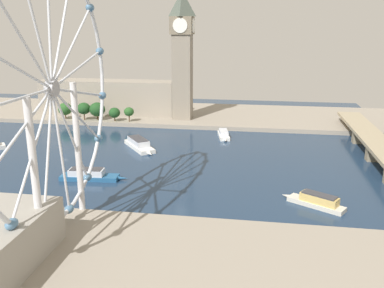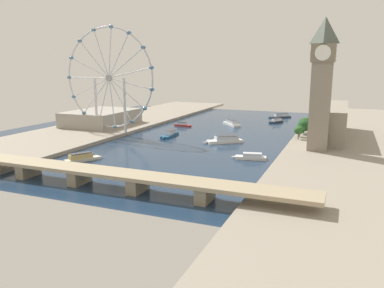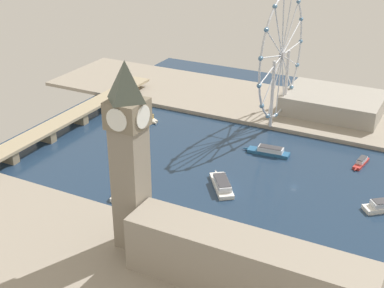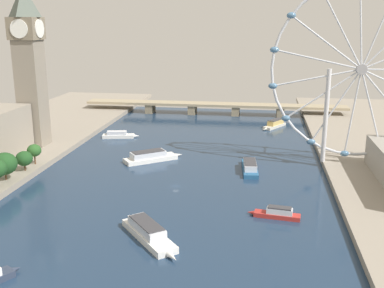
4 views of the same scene
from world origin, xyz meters
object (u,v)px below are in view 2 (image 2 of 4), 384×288
at_px(parliament_block, 333,121).
at_px(tour_boat_3, 231,123).
at_px(clock_tower, 322,83).
at_px(tour_boat_7, 276,121).
at_px(river_bridge, 107,175).
at_px(tour_boat_4, 251,157).
at_px(ferris_wheel, 109,79).
at_px(tour_boat_5, 183,125).
at_px(tour_boat_2, 225,140).
at_px(tour_boat_1, 82,157).
at_px(tour_boat_6, 281,116).
at_px(riverside_hall, 101,118).
at_px(tour_boat_0, 170,134).

relative_size(parliament_block, tour_boat_3, 3.49).
height_order(clock_tower, tour_boat_7, clock_tower).
height_order(river_bridge, tour_boat_4, river_bridge).
bearing_deg(ferris_wheel, clock_tower, 177.10).
bearing_deg(tour_boat_5, tour_boat_2, -36.77).
xyz_separation_m(parliament_block, tour_boat_5, (153.00, -18.69, -14.77)).
distance_m(tour_boat_1, tour_boat_6, 289.65).
relative_size(river_bridge, tour_boat_4, 8.68).
bearing_deg(tour_boat_1, ferris_wheel, 54.37).
bearing_deg(river_bridge, tour_boat_6, -97.05).
xyz_separation_m(parliament_block, tour_boat_2, (83.75, 49.79, -14.09)).
xyz_separation_m(clock_tower, tour_boat_4, (41.58, 35.70, -50.41)).
height_order(tour_boat_2, tour_boat_5, tour_boat_2).
distance_m(river_bridge, tour_boat_5, 213.74).
relative_size(riverside_hall, tour_boat_0, 2.22).
bearing_deg(clock_tower, tour_boat_5, -29.52).
height_order(tour_boat_1, tour_boat_4, tour_boat_1).
relative_size(ferris_wheel, tour_boat_2, 3.06).
height_order(ferris_wheel, tour_boat_5, ferris_wheel).
bearing_deg(river_bridge, tour_boat_3, -89.92).
height_order(ferris_wheel, riverside_hall, ferris_wheel).
bearing_deg(tour_boat_3, tour_boat_4, 162.05).
xyz_separation_m(tour_boat_0, tour_boat_3, (-34.44, -85.38, 0.20)).
xyz_separation_m(tour_boat_1, tour_boat_2, (-71.97, -97.48, 0.11)).
bearing_deg(tour_boat_5, river_bridge, -69.26).
relative_size(tour_boat_0, tour_boat_3, 1.06).
xyz_separation_m(tour_boat_4, tour_boat_7, (14.20, -181.71, 0.27)).
distance_m(ferris_wheel, tour_boat_1, 113.02).
distance_m(tour_boat_3, tour_boat_5, 53.88).
relative_size(clock_tower, tour_boat_0, 2.81).
xyz_separation_m(clock_tower, riverside_hall, (221.91, -43.05, -41.84)).
xyz_separation_m(riverside_hall, tour_boat_3, (-124.10, -65.15, -8.02)).
bearing_deg(ferris_wheel, tour_boat_4, 162.77).
bearing_deg(tour_boat_6, ferris_wheel, 14.18).
relative_size(tour_boat_0, tour_boat_7, 1.69).
bearing_deg(river_bridge, parliament_block, -119.10).
relative_size(riverside_hall, tour_boat_1, 2.86).
xyz_separation_m(tour_boat_2, tour_boat_5, (69.25, -68.48, -0.68)).
bearing_deg(ferris_wheel, riverside_hall, -44.10).
xyz_separation_m(ferris_wheel, tour_boat_0, (-55.03, -13.33, -50.00)).
bearing_deg(tour_boat_6, tour_boat_5, 11.13).
xyz_separation_m(parliament_block, tour_boat_6, (66.25, -128.21, -14.21)).
relative_size(clock_tower, parliament_block, 0.86).
bearing_deg(tour_boat_3, tour_boat_5, 79.71).
height_order(riverside_hall, river_bridge, riverside_hall).
distance_m(parliament_block, ferris_wheel, 205.76).
bearing_deg(tour_boat_1, parliament_block, -15.22).
distance_m(ferris_wheel, tour_boat_6, 228.72).
bearing_deg(tour_boat_5, tour_boat_4, -40.82).
height_order(riverside_hall, tour_boat_7, riverside_hall).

